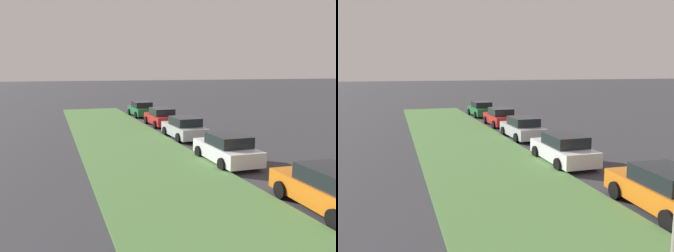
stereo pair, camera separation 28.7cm
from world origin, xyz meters
The scene contains 6 objects.
grass_median centered at (10.00, 7.61, 0.06)m, with size 60.00×6.00×0.12m, color #517F42.
parked_car_orange centered at (7.28, 3.47, 0.72)m, with size 4.37×2.16×1.47m.
parked_car_white centered at (13.75, 3.84, 0.72)m, with size 4.31×2.04×1.47m.
parked_car_silver centered at (20.37, 3.54, 0.72)m, with size 4.32×2.06×1.47m.
parked_car_red centered at (26.16, 3.35, 0.72)m, with size 4.30×2.02×1.47m.
parked_car_green centered at (32.58, 3.41, 0.72)m, with size 4.34×2.09×1.47m.
Camera 1 is at (-1.64, 12.03, 4.58)m, focal length 38.11 mm.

